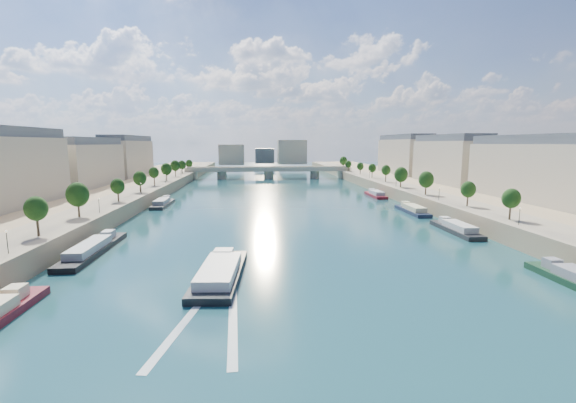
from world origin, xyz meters
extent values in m
plane|color=#0C3237|center=(0.00, 100.00, 0.00)|extent=(700.00, 700.00, 0.00)
cube|color=#9E8460|center=(-72.00, 100.00, 2.50)|extent=(44.00, 520.00, 5.00)
cube|color=#9E8460|center=(72.00, 100.00, 2.50)|extent=(44.00, 520.00, 5.00)
cube|color=gray|center=(-57.00, 100.00, 5.05)|extent=(14.00, 520.00, 0.10)
cube|color=gray|center=(57.00, 100.00, 5.05)|extent=(14.00, 520.00, 0.10)
cylinder|color=#382B1E|center=(-55.00, 42.00, 6.91)|extent=(0.50, 0.50, 3.82)
ellipsoid|color=black|center=(-55.00, 42.00, 10.50)|extent=(4.80, 4.80, 5.52)
cylinder|color=#382B1E|center=(-55.00, 66.00, 6.91)|extent=(0.50, 0.50, 3.82)
ellipsoid|color=black|center=(-55.00, 66.00, 10.50)|extent=(4.80, 4.80, 5.52)
cylinder|color=#382B1E|center=(-55.00, 90.00, 6.91)|extent=(0.50, 0.50, 3.82)
ellipsoid|color=black|center=(-55.00, 90.00, 10.50)|extent=(4.80, 4.80, 5.52)
cylinder|color=#382B1E|center=(-55.00, 114.00, 6.91)|extent=(0.50, 0.50, 3.82)
ellipsoid|color=black|center=(-55.00, 114.00, 10.50)|extent=(4.80, 4.80, 5.52)
cylinder|color=#382B1E|center=(-55.00, 138.00, 6.91)|extent=(0.50, 0.50, 3.82)
ellipsoid|color=black|center=(-55.00, 138.00, 10.50)|extent=(4.80, 4.80, 5.52)
cylinder|color=#382B1E|center=(-55.00, 162.00, 6.91)|extent=(0.50, 0.50, 3.82)
ellipsoid|color=black|center=(-55.00, 162.00, 10.50)|extent=(4.80, 4.80, 5.52)
cylinder|color=#382B1E|center=(-55.00, 186.00, 6.91)|extent=(0.50, 0.50, 3.82)
ellipsoid|color=black|center=(-55.00, 186.00, 10.50)|extent=(4.80, 4.80, 5.52)
cylinder|color=#382B1E|center=(-55.00, 210.00, 6.91)|extent=(0.50, 0.50, 3.82)
ellipsoid|color=black|center=(-55.00, 210.00, 10.50)|extent=(4.80, 4.80, 5.52)
cylinder|color=#382B1E|center=(-55.00, 234.00, 6.91)|extent=(0.50, 0.50, 3.82)
ellipsoid|color=black|center=(-55.00, 234.00, 10.50)|extent=(4.80, 4.80, 5.52)
cylinder|color=#382B1E|center=(55.00, 50.00, 6.91)|extent=(0.50, 0.50, 3.82)
ellipsoid|color=black|center=(55.00, 50.00, 10.50)|extent=(4.80, 4.80, 5.52)
cylinder|color=#382B1E|center=(55.00, 74.00, 6.91)|extent=(0.50, 0.50, 3.82)
ellipsoid|color=black|center=(55.00, 74.00, 10.50)|extent=(4.80, 4.80, 5.52)
cylinder|color=#382B1E|center=(55.00, 98.00, 6.91)|extent=(0.50, 0.50, 3.82)
ellipsoid|color=black|center=(55.00, 98.00, 10.50)|extent=(4.80, 4.80, 5.52)
cylinder|color=#382B1E|center=(55.00, 122.00, 6.91)|extent=(0.50, 0.50, 3.82)
ellipsoid|color=black|center=(55.00, 122.00, 10.50)|extent=(4.80, 4.80, 5.52)
cylinder|color=#382B1E|center=(55.00, 146.00, 6.91)|extent=(0.50, 0.50, 3.82)
ellipsoid|color=black|center=(55.00, 146.00, 10.50)|extent=(4.80, 4.80, 5.52)
cylinder|color=#382B1E|center=(55.00, 170.00, 6.91)|extent=(0.50, 0.50, 3.82)
ellipsoid|color=black|center=(55.00, 170.00, 10.50)|extent=(4.80, 4.80, 5.52)
cylinder|color=#382B1E|center=(55.00, 194.00, 6.91)|extent=(0.50, 0.50, 3.82)
ellipsoid|color=black|center=(55.00, 194.00, 10.50)|extent=(4.80, 4.80, 5.52)
cylinder|color=#382B1E|center=(55.00, 218.00, 6.91)|extent=(0.50, 0.50, 3.82)
ellipsoid|color=black|center=(55.00, 218.00, 10.50)|extent=(4.80, 4.80, 5.52)
cylinder|color=#382B1E|center=(55.00, 242.00, 6.91)|extent=(0.50, 0.50, 3.82)
ellipsoid|color=black|center=(55.00, 242.00, 10.50)|extent=(4.80, 4.80, 5.52)
cylinder|color=black|center=(-52.50, 30.00, 7.00)|extent=(0.14, 0.14, 4.00)
sphere|color=#FFE5B2|center=(-52.50, 30.00, 9.10)|extent=(0.36, 0.36, 0.36)
cylinder|color=black|center=(-52.50, 70.00, 7.00)|extent=(0.14, 0.14, 4.00)
sphere|color=#FFE5B2|center=(-52.50, 70.00, 9.10)|extent=(0.36, 0.36, 0.36)
cylinder|color=black|center=(-52.50, 110.00, 7.00)|extent=(0.14, 0.14, 4.00)
sphere|color=#FFE5B2|center=(-52.50, 110.00, 9.10)|extent=(0.36, 0.36, 0.36)
cylinder|color=black|center=(-52.50, 150.00, 7.00)|extent=(0.14, 0.14, 4.00)
sphere|color=#FFE5B2|center=(-52.50, 150.00, 9.10)|extent=(0.36, 0.36, 0.36)
cylinder|color=black|center=(-52.50, 190.00, 7.00)|extent=(0.14, 0.14, 4.00)
sphere|color=#FFE5B2|center=(-52.50, 190.00, 9.10)|extent=(0.36, 0.36, 0.36)
cylinder|color=black|center=(52.50, 45.00, 7.00)|extent=(0.14, 0.14, 4.00)
sphere|color=#FFE5B2|center=(52.50, 45.00, 9.10)|extent=(0.36, 0.36, 0.36)
cylinder|color=black|center=(52.50, 85.00, 7.00)|extent=(0.14, 0.14, 4.00)
sphere|color=#FFE5B2|center=(52.50, 85.00, 9.10)|extent=(0.36, 0.36, 0.36)
cylinder|color=black|center=(52.50, 125.00, 7.00)|extent=(0.14, 0.14, 4.00)
sphere|color=#FFE5B2|center=(52.50, 125.00, 9.10)|extent=(0.36, 0.36, 0.36)
cylinder|color=black|center=(52.50, 165.00, 7.00)|extent=(0.14, 0.14, 4.00)
sphere|color=#FFE5B2|center=(52.50, 165.00, 9.10)|extent=(0.36, 0.36, 0.36)
cylinder|color=black|center=(52.50, 205.00, 7.00)|extent=(0.14, 0.14, 4.00)
sphere|color=#FFE5B2|center=(52.50, 205.00, 9.10)|extent=(0.36, 0.36, 0.36)
cube|color=#BEAB92|center=(-85.00, 83.00, 15.00)|extent=(16.00, 52.00, 20.00)
cube|color=#BEAB92|center=(-85.00, 141.00, 15.00)|extent=(16.00, 52.00, 20.00)
cube|color=#474C54|center=(-85.00, 141.00, 26.60)|extent=(14.72, 50.44, 3.20)
cube|color=#BEAB92|center=(-85.00, 199.00, 15.00)|extent=(16.00, 52.00, 20.00)
cube|color=#474C54|center=(-85.00, 199.00, 26.60)|extent=(14.72, 50.44, 3.20)
cube|color=#BEAB92|center=(85.00, 83.00, 15.00)|extent=(16.00, 52.00, 20.00)
cube|color=#474C54|center=(85.00, 83.00, 26.60)|extent=(14.72, 50.44, 3.20)
cube|color=#BEAB92|center=(85.00, 141.00, 15.00)|extent=(16.00, 52.00, 20.00)
cube|color=#474C54|center=(85.00, 141.00, 26.60)|extent=(14.72, 50.44, 3.20)
cube|color=#BEAB92|center=(85.00, 199.00, 15.00)|extent=(16.00, 52.00, 20.00)
cube|color=#474C54|center=(85.00, 199.00, 26.60)|extent=(14.72, 50.44, 3.20)
cube|color=#BEAB92|center=(-30.00, 310.00, 14.00)|extent=(22.00, 18.00, 18.00)
cube|color=#BEAB92|center=(25.00, 320.00, 16.00)|extent=(26.00, 20.00, 22.00)
cube|color=#474C54|center=(0.00, 335.00, 12.00)|extent=(18.00, 16.00, 14.00)
cube|color=#C1B79E|center=(0.00, 226.01, 6.20)|extent=(112.00, 11.00, 2.20)
cube|color=#C1B79E|center=(0.00, 221.01, 7.70)|extent=(112.00, 0.80, 0.90)
cube|color=#C1B79E|center=(0.00, 231.01, 7.70)|extent=(112.00, 0.80, 0.90)
cylinder|color=#C1B79E|center=(-32.00, 226.01, 2.50)|extent=(6.40, 6.40, 5.00)
cylinder|color=#C1B79E|center=(0.00, 226.01, 2.50)|extent=(6.40, 6.40, 5.00)
cylinder|color=#C1B79E|center=(32.00, 226.01, 2.50)|extent=(6.40, 6.40, 5.00)
cube|color=#C1B79E|center=(-52.00, 226.01, 2.50)|extent=(6.00, 12.00, 5.00)
cube|color=#C1B79E|center=(52.00, 226.01, 2.50)|extent=(6.00, 12.00, 5.00)
cube|color=black|center=(-15.96, 29.25, 0.32)|extent=(9.19, 26.25, 1.84)
cube|color=white|center=(-15.96, 27.19, 2.07)|extent=(7.22, 17.15, 1.66)
cube|color=white|center=(-15.96, 36.99, 2.14)|extent=(3.90, 3.35, 1.80)
cube|color=silver|center=(-19.16, 12.25, 0.02)|extent=(6.18, 25.75, 0.04)
cube|color=silver|center=(-12.76, 12.25, 0.02)|extent=(2.52, 26.03, 0.04)
cube|color=beige|center=(-45.50, 19.41, 2.10)|extent=(2.50, 2.82, 1.80)
cube|color=black|center=(-45.50, 47.66, 0.30)|extent=(5.00, 29.23, 1.80)
cube|color=#A7AEB3|center=(-45.50, 45.33, 2.00)|extent=(4.10, 16.08, 1.60)
cube|color=#A7AEB3|center=(-45.50, 56.43, 2.10)|extent=(2.50, 3.51, 1.80)
cube|color=#2A2A2C|center=(-45.50, 113.18, 0.30)|extent=(5.00, 21.91, 1.80)
cube|color=#94939B|center=(-45.50, 111.42, 2.00)|extent=(4.10, 12.05, 1.60)
cube|color=#94939B|center=(-45.50, 119.75, 2.10)|extent=(2.50, 2.63, 1.80)
cube|color=gray|center=(45.50, 25.58, 2.10)|extent=(2.50, 2.42, 1.80)
cube|color=black|center=(45.50, 60.15, 0.30)|extent=(5.00, 21.51, 1.80)
cube|color=beige|center=(45.50, 58.43, 2.00)|extent=(4.10, 11.83, 1.60)
cube|color=beige|center=(45.50, 66.60, 2.10)|extent=(2.50, 2.58, 1.80)
cube|color=#1B233B|center=(45.50, 89.92, 0.30)|extent=(5.00, 21.21, 1.80)
cube|color=beige|center=(45.50, 88.23, 2.00)|extent=(4.10, 11.67, 1.60)
cube|color=beige|center=(45.50, 96.29, 2.10)|extent=(2.50, 2.55, 1.80)
cube|color=maroon|center=(45.50, 131.34, 0.30)|extent=(5.00, 20.03, 1.80)
cube|color=#ABAFB7|center=(45.50, 129.74, 2.00)|extent=(4.10, 11.01, 1.60)
cube|color=#ABAFB7|center=(45.50, 137.35, 2.10)|extent=(2.50, 2.40, 1.80)
camera|label=1|loc=(-9.42, -38.90, 24.22)|focal=24.00mm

